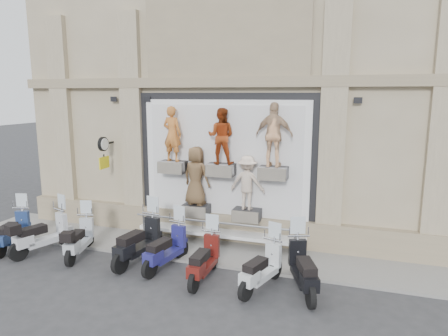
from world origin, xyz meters
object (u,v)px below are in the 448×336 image
(scooter_g, at_px, (262,259))
(scooter_h, at_px, (303,259))
(clock_sign_bracket, at_px, (104,149))
(scooter_e, at_px, (166,240))
(scooter_c, at_px, (79,231))
(scooter_a, at_px, (12,224))
(scooter_b, at_px, (42,226))
(scooter_d, at_px, (138,233))
(guard_rail, at_px, (215,237))
(scooter_f, at_px, (204,251))

(scooter_g, height_order, scooter_h, scooter_h)
(clock_sign_bracket, relative_size, scooter_e, 0.54)
(scooter_c, distance_m, scooter_g, 5.29)
(scooter_a, distance_m, scooter_b, 1.07)
(scooter_d, relative_size, scooter_g, 1.15)
(guard_rail, distance_m, scooter_f, 1.79)
(scooter_b, xyz_separation_m, scooter_f, (5.00, -0.16, -0.05))
(guard_rail, relative_size, scooter_c, 2.79)
(scooter_b, distance_m, scooter_h, 7.38)
(scooter_a, xyz_separation_m, scooter_f, (6.07, -0.14, -0.01))
(scooter_c, relative_size, scooter_f, 0.98)
(scooter_b, bearing_deg, scooter_e, 22.05)
(guard_rail, relative_size, scooter_a, 2.70)
(scooter_d, xyz_separation_m, scooter_f, (2.05, -0.42, -0.10))
(guard_rail, height_order, scooter_e, scooter_e)
(scooter_c, xyz_separation_m, scooter_e, (2.65, 0.06, 0.03))
(scooter_f, bearing_deg, scooter_a, 178.68)
(scooter_f, bearing_deg, scooter_h, 3.57)
(scooter_b, bearing_deg, scooter_a, -159.43)
(scooter_f, height_order, scooter_g, scooter_f)
(scooter_h, bearing_deg, scooter_f, 162.87)
(scooter_g, bearing_deg, scooter_e, -169.62)
(scooter_c, height_order, scooter_d, scooter_d)
(scooter_g, bearing_deg, scooter_a, -163.01)
(scooter_f, distance_m, scooter_h, 2.38)
(scooter_b, bearing_deg, scooter_f, 17.56)
(scooter_c, bearing_deg, scooter_a, 168.18)
(clock_sign_bracket, height_order, scooter_e, clock_sign_bracket)
(guard_rail, bearing_deg, scooter_e, -121.32)
(guard_rail, relative_size, scooter_f, 2.74)
(clock_sign_bracket, bearing_deg, scooter_b, -110.61)
(scooter_a, height_order, scooter_c, scooter_a)
(scooter_c, xyz_separation_m, scooter_h, (6.22, -0.12, 0.07))
(guard_rail, distance_m, scooter_g, 2.52)
(clock_sign_bracket, distance_m, scooter_d, 3.43)
(scooter_h, bearing_deg, scooter_c, 158.16)
(scooter_f, relative_size, scooter_g, 1.02)
(scooter_d, relative_size, scooter_e, 1.10)
(scooter_a, xyz_separation_m, scooter_b, (1.07, 0.02, 0.04))
(scooter_d, xyz_separation_m, scooter_h, (4.43, -0.27, -0.04))
(scooter_f, distance_m, scooter_g, 1.44)
(scooter_a, height_order, scooter_d, scooter_d)
(scooter_d, bearing_deg, scooter_g, 1.24)
(scooter_c, height_order, scooter_e, scooter_e)
(scooter_a, distance_m, scooter_e, 4.89)
(scooter_a, bearing_deg, scooter_e, -13.11)
(scooter_d, xyz_separation_m, scooter_e, (0.86, -0.08, -0.08))
(scooter_d, xyz_separation_m, scooter_g, (3.49, -0.45, -0.11))
(scooter_b, relative_size, scooter_f, 1.07)
(scooter_c, relative_size, scooter_d, 0.87)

